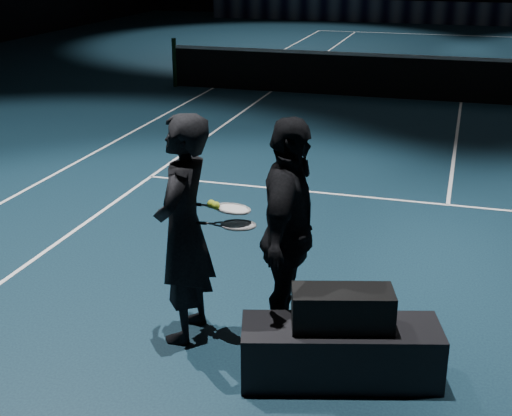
{
  "coord_description": "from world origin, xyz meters",
  "views": [
    {
      "loc": [
        0.08,
        -15.24,
        3.13
      ],
      "look_at": [
        -1.4,
        -10.24,
        1.19
      ],
      "focal_mm": 50.0,
      "sensor_mm": 36.0,
      "label": 1
    }
  ],
  "objects_px": {
    "player_bench": "(340,352)",
    "racket_lower": "(238,225)",
    "racket_upper": "(233,209)",
    "tennis_balls": "(214,202)",
    "player_a": "(184,230)",
    "player_b": "(288,235)",
    "racket_bag": "(342,309)"
  },
  "relations": [
    {
      "from": "racket_bag",
      "to": "racket_lower",
      "type": "distance_m",
      "value": 1.07
    },
    {
      "from": "player_a",
      "to": "racket_lower",
      "type": "height_order",
      "value": "player_a"
    },
    {
      "from": "player_a",
      "to": "player_b",
      "type": "height_order",
      "value": "same"
    },
    {
      "from": "player_b",
      "to": "racket_upper",
      "type": "height_order",
      "value": "player_b"
    },
    {
      "from": "racket_bag",
      "to": "racket_upper",
      "type": "xyz_separation_m",
      "value": [
        -0.97,
        0.38,
        0.55
      ]
    },
    {
      "from": "tennis_balls",
      "to": "player_bench",
      "type": "bearing_deg",
      "value": -16.39
    },
    {
      "from": "racket_upper",
      "to": "tennis_balls",
      "type": "xyz_separation_m",
      "value": [
        -0.14,
        -0.06,
        0.06
      ]
    },
    {
      "from": "racket_bag",
      "to": "player_a",
      "type": "distance_m",
      "value": 1.44
    },
    {
      "from": "player_bench",
      "to": "racket_bag",
      "type": "xyz_separation_m",
      "value": [
        0.0,
        0.0,
        0.37
      ]
    },
    {
      "from": "racket_bag",
      "to": "racket_lower",
      "type": "height_order",
      "value": "racket_lower"
    },
    {
      "from": "player_bench",
      "to": "player_b",
      "type": "xyz_separation_m",
      "value": [
        -0.52,
        0.41,
        0.73
      ]
    },
    {
      "from": "player_b",
      "to": "tennis_balls",
      "type": "xyz_separation_m",
      "value": [
        -0.59,
        -0.08,
        0.24
      ]
    },
    {
      "from": "racket_bag",
      "to": "racket_lower",
      "type": "xyz_separation_m",
      "value": [
        -0.92,
        0.35,
        0.43
      ]
    },
    {
      "from": "player_a",
      "to": "racket_upper",
      "type": "bearing_deg",
      "value": 102.53
    },
    {
      "from": "player_b",
      "to": "tennis_balls",
      "type": "height_order",
      "value": "player_b"
    },
    {
      "from": "player_bench",
      "to": "racket_lower",
      "type": "distance_m",
      "value": 1.27
    },
    {
      "from": "player_a",
      "to": "player_b",
      "type": "xyz_separation_m",
      "value": [
        0.84,
        0.12,
        0.0
      ]
    },
    {
      "from": "player_bench",
      "to": "tennis_balls",
      "type": "distance_m",
      "value": 1.52
    },
    {
      "from": "player_b",
      "to": "racket_lower",
      "type": "height_order",
      "value": "player_b"
    },
    {
      "from": "player_b",
      "to": "player_a",
      "type": "bearing_deg",
      "value": 93.97
    },
    {
      "from": "player_b",
      "to": "racket_lower",
      "type": "xyz_separation_m",
      "value": [
        -0.4,
        -0.06,
        0.07
      ]
    },
    {
      "from": "player_b",
      "to": "racket_lower",
      "type": "distance_m",
      "value": 0.41
    },
    {
      "from": "player_bench",
      "to": "player_a",
      "type": "height_order",
      "value": "player_a"
    },
    {
      "from": "racket_bag",
      "to": "racket_upper",
      "type": "bearing_deg",
      "value": 142.74
    },
    {
      "from": "racket_upper",
      "to": "tennis_balls",
      "type": "distance_m",
      "value": 0.16
    },
    {
      "from": "player_b",
      "to": "racket_lower",
      "type": "bearing_deg",
      "value": 93.97
    },
    {
      "from": "racket_upper",
      "to": "tennis_balls",
      "type": "bearing_deg",
      "value": -170.43
    },
    {
      "from": "player_bench",
      "to": "tennis_balls",
      "type": "xyz_separation_m",
      "value": [
        -1.11,
        0.33,
        0.98
      ]
    },
    {
      "from": "racket_bag",
      "to": "player_a",
      "type": "bearing_deg",
      "value": 152.37
    },
    {
      "from": "player_a",
      "to": "tennis_balls",
      "type": "distance_m",
      "value": 0.35
    },
    {
      "from": "racket_lower",
      "to": "tennis_balls",
      "type": "xyz_separation_m",
      "value": [
        -0.19,
        -0.02,
        0.18
      ]
    },
    {
      "from": "player_b",
      "to": "racket_bag",
      "type": "bearing_deg",
      "value": -132.24
    }
  ]
}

